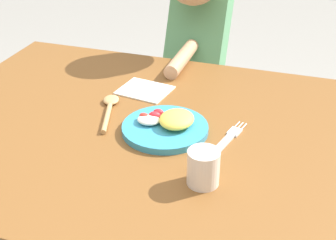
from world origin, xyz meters
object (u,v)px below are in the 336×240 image
at_px(plate, 166,126).
at_px(spoon, 109,107).
at_px(fork, 226,141).
at_px(drinking_cup, 203,168).
at_px(person, 197,73).

relative_size(plate, spoon, 1.09).
height_order(plate, fork, plate).
height_order(drinking_cup, person, person).
distance_m(fork, spoon, 0.33).
distance_m(drinking_cup, person, 0.82).
xyz_separation_m(plate, spoon, (-0.18, 0.06, -0.01)).
bearing_deg(spoon, fork, -118.30).
xyz_separation_m(plate, fork, (0.15, -0.00, -0.01)).
height_order(fork, person, person).
relative_size(fork, spoon, 0.97).
relative_size(plate, person, 0.20).
height_order(spoon, person, person).
xyz_separation_m(spoon, drinking_cup, (0.32, -0.23, 0.03)).
distance_m(fork, person, 0.65).
bearing_deg(drinking_cup, plate, 128.47).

